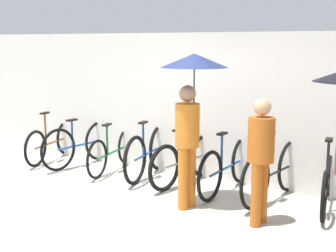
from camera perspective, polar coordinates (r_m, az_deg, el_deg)
ground_plane at (r=6.05m, az=-5.95°, el=-11.13°), size 30.00×30.00×0.00m
back_wall at (r=7.60m, az=3.87°, el=2.44°), size 13.76×0.12×2.35m
parked_bicycle_0 at (r=9.06m, az=-13.99°, el=-1.86°), size 0.53×1.67×0.97m
parked_bicycle_1 at (r=8.56m, az=-10.63°, el=-2.17°), size 0.44×1.72×1.04m
parked_bicycle_2 at (r=8.13m, az=-6.72°, el=-3.01°), size 0.46×1.70×0.98m
parked_bicycle_3 at (r=7.71m, az=-2.49°, el=-3.27°), size 0.46×1.72×1.00m
parked_bicycle_4 at (r=7.34m, az=2.13°, el=-4.20°), size 0.45×1.72×1.08m
parked_bicycle_5 at (r=7.01m, az=7.22°, el=-4.90°), size 0.44×1.81×0.99m
parked_bicycle_6 at (r=6.74m, az=12.79°, el=-5.51°), size 0.46×1.80×1.02m
parked_bicycle_7 at (r=6.63m, az=18.84°, el=-6.51°), size 0.45×1.73×1.00m
pedestrian_leading at (r=6.11m, az=2.87°, el=4.16°), size 0.89×0.89×2.05m
pedestrian_center at (r=5.69m, az=11.24°, el=-3.19°), size 0.32×0.32×1.55m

